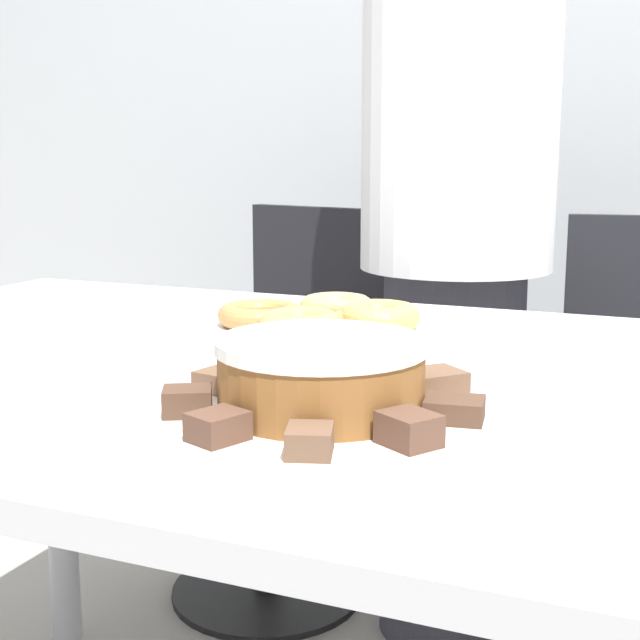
{
  "coord_description": "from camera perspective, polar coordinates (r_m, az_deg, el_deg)",
  "views": [
    {
      "loc": [
        0.38,
        -0.96,
        1.0
      ],
      "look_at": [
        -0.02,
        -0.02,
        0.81
      ],
      "focal_mm": 50.0,
      "sensor_mm": 36.0,
      "label": 1
    }
  ],
  "objects": [
    {
      "name": "wall_back",
      "position": [
        2.58,
        15.0,
        16.83
      ],
      "size": [
        8.0,
        0.05,
        2.6
      ],
      "color": "#B2B7BC",
      "rests_on": "ground_plane"
    },
    {
      "name": "table",
      "position": [
        1.09,
        1.23,
        -7.24
      ],
      "size": [
        1.68,
        0.96,
        0.75
      ],
      "color": "silver",
      "rests_on": "ground_plane"
    },
    {
      "name": "person_standing",
      "position": [
        1.8,
        8.71,
        5.03
      ],
      "size": [
        0.38,
        0.38,
        1.6
      ],
      "color": "#383842",
      "rests_on": "ground_plane"
    },
    {
      "name": "office_chair_left",
      "position": [
        2.05,
        -2.42,
        -6.06
      ],
      "size": [
        0.53,
        0.53,
        0.88
      ],
      "rotation": [
        0.0,
        0.0,
        -0.25
      ],
      "color": "black",
      "rests_on": "ground_plane"
    },
    {
      "name": "plate_cake",
      "position": [
        0.85,
        0.07,
        -6.14
      ],
      "size": [
        0.34,
        0.34,
        0.01
      ],
      "color": "white",
      "rests_on": "table"
    },
    {
      "name": "plate_donuts",
      "position": [
        1.25,
        -0.05,
        -0.77
      ],
      "size": [
        0.39,
        0.39,
        0.01
      ],
      "color": "white",
      "rests_on": "table"
    },
    {
      "name": "frosted_cake",
      "position": [
        0.84,
        0.07,
        -3.52
      ],
      "size": [
        0.2,
        0.2,
        0.07
      ],
      "color": "brown",
      "rests_on": "plate_cake"
    },
    {
      "name": "lamington_0",
      "position": [
        0.96,
        3.17,
        -3.12
      ],
      "size": [
        0.04,
        0.05,
        0.03
      ],
      "rotation": [
        0.0,
        0.0,
        1.55
      ],
      "color": "brown",
      "rests_on": "plate_cake"
    },
    {
      "name": "lamington_1",
      "position": [
        0.97,
        -1.95,
        -3.14
      ],
      "size": [
        0.07,
        0.07,
        0.02
      ],
      "rotation": [
        0.0,
        0.0,
        2.25
      ],
      "color": "#513828",
      "rests_on": "plate_cake"
    },
    {
      "name": "lamington_2",
      "position": [
        0.92,
        -6.42,
        -3.9
      ],
      "size": [
        0.05,
        0.05,
        0.02
      ],
      "rotation": [
        0.0,
        0.0,
        2.94
      ],
      "color": "brown",
      "rests_on": "plate_cake"
    },
    {
      "name": "lamington_3",
      "position": [
        0.85,
        -8.49,
        -5.16
      ],
      "size": [
        0.06,
        0.06,
        0.03
      ],
      "rotation": [
        0.0,
        0.0,
        3.64
      ],
      "color": "#513828",
      "rests_on": "plate_cake"
    },
    {
      "name": "lamington_4",
      "position": [
        0.77,
        -6.56,
        -6.79
      ],
      "size": [
        0.05,
        0.06,
        0.03
      ],
      "rotation": [
        0.0,
        0.0,
        4.34
      ],
      "color": "brown",
      "rests_on": "plate_cake"
    },
    {
      "name": "lamington_5",
      "position": [
        0.73,
        -0.67,
        -7.74
      ],
      "size": [
        0.05,
        0.05,
        0.02
      ],
      "rotation": [
        0.0,
        0.0,
        5.04
      ],
      "color": "brown",
      "rests_on": "plate_cake"
    },
    {
      "name": "lamington_6",
      "position": [
        0.75,
        5.72,
        -6.97
      ],
      "size": [
        0.06,
        0.06,
        0.03
      ],
      "rotation": [
        0.0,
        0.0,
        5.74
      ],
      "color": "brown",
      "rests_on": "plate_cake"
    },
    {
      "name": "lamington_7",
      "position": [
        0.83,
        8.59,
        -5.67
      ],
      "size": [
        0.06,
        0.05,
        0.02
      ],
      "rotation": [
        0.0,
        0.0,
        6.43
      ],
      "color": "#513828",
      "rests_on": "plate_cake"
    },
    {
      "name": "lamington_8",
      "position": [
        0.91,
        7.27,
        -4.02
      ],
      "size": [
        0.07,
        0.08,
        0.03
      ],
      "rotation": [
        0.0,
        0.0,
        7.13
      ],
      "color": "brown",
      "rests_on": "plate_cake"
    },
    {
      "name": "donut_0",
      "position": [
        1.24,
        -0.05,
        0.11
      ],
      "size": [
        0.1,
        0.1,
        0.03
      ],
      "color": "#C68447",
      "rests_on": "plate_donuts"
    },
    {
      "name": "donut_1",
      "position": [
        1.23,
        3.81,
        0.21
      ],
      "size": [
        0.11,
        0.11,
        0.04
      ],
      "color": "tan",
      "rests_on": "plate_donuts"
    },
    {
      "name": "donut_2",
      "position": [
        1.32,
        1.05,
        0.83
      ],
      "size": [
        0.11,
        0.11,
        0.03
      ],
      "color": "#E5AD66",
      "rests_on": "plate_donuts"
    },
    {
      "name": "donut_3",
      "position": [
        1.27,
        -3.81,
        0.34
      ],
      "size": [
        0.12,
        0.12,
        0.03
      ],
      "color": "#C68447",
      "rests_on": "plate_donuts"
    },
    {
      "name": "donut_4",
      "position": [
        1.18,
        -1.27,
        -0.29
      ],
      "size": [
        0.11,
        0.11,
        0.04
      ],
      "color": "tan",
      "rests_on": "plate_donuts"
    },
    {
      "name": "napkin",
      "position": [
        1.45,
        -17.05,
        0.27
      ],
      "size": [
        0.14,
        0.12,
        0.01
      ],
      "color": "white",
      "rests_on": "table"
    }
  ]
}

